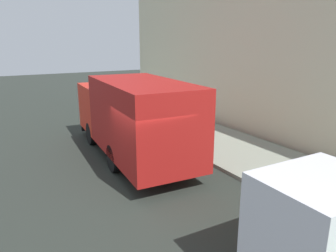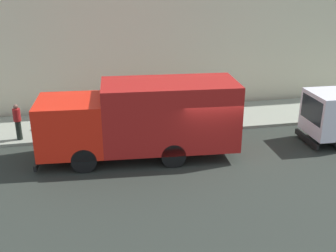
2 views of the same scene
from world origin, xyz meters
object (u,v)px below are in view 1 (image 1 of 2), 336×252
(pedestrian_standing, at_px, (136,104))
(pedestrian_walking, at_px, (169,107))
(street_sign_post, at_px, (192,116))
(large_utility_truck, at_px, (132,115))
(pedestrian_third, at_px, (154,94))

(pedestrian_standing, bearing_deg, pedestrian_walking, 142.65)
(street_sign_post, bearing_deg, pedestrian_standing, 88.03)
(pedestrian_walking, relative_size, pedestrian_standing, 0.98)
(pedestrian_walking, bearing_deg, street_sign_post, -112.57)
(pedestrian_standing, xyz_separation_m, street_sign_post, (-0.21, -6.02, 0.52))
(large_utility_truck, distance_m, pedestrian_standing, 5.99)
(large_utility_truck, bearing_deg, pedestrian_standing, 67.85)
(large_utility_truck, distance_m, pedestrian_walking, 5.42)
(pedestrian_walking, distance_m, pedestrian_standing, 2.04)
(pedestrian_walking, relative_size, street_sign_post, 0.69)
(large_utility_truck, height_order, street_sign_post, large_utility_truck)
(pedestrian_standing, height_order, pedestrian_third, pedestrian_standing)
(pedestrian_third, bearing_deg, street_sign_post, -127.41)
(pedestrian_walking, xyz_separation_m, street_sign_post, (-1.45, -4.41, 0.55))
(large_utility_truck, bearing_deg, pedestrian_walking, 47.91)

